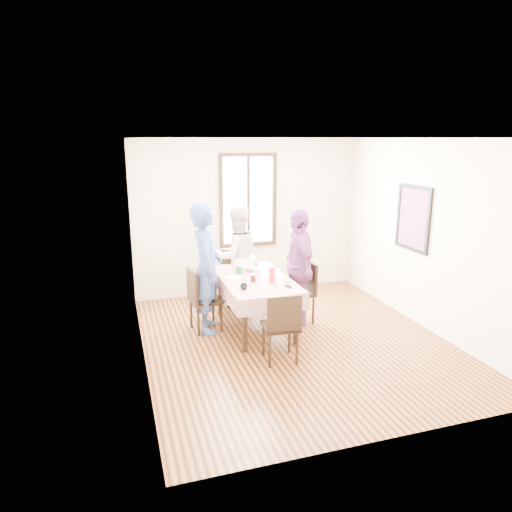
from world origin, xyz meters
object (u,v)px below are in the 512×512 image
object	(u,v)px
dining_table	(255,304)
chair_near	(280,326)
chair_left	(206,300)
chair_right	(298,293)
person_left	(206,269)
chair_far	(236,278)
person_far	(236,256)
person_right	(298,267)

from	to	relation	value
dining_table	chair_near	bearing A→B (deg)	-90.00
chair_left	chair_right	xyz separation A→B (m)	(1.39, -0.10, 0.00)
person_left	chair_left	bearing A→B (deg)	98.96
chair_right	chair_near	world-z (taller)	same
dining_table	chair_left	distance (m)	0.71
person_left	dining_table	bearing A→B (deg)	-93.03
chair_far	chair_near	distance (m)	2.10
chair_left	chair_near	world-z (taller)	same
chair_far	chair_near	bearing A→B (deg)	91.30
chair_left	chair_near	xyz separation A→B (m)	(0.69, -1.20, 0.00)
chair_near	person_far	bearing A→B (deg)	95.34
chair_far	chair_near	size ratio (longest dim) A/B	1.00
chair_right	person_right	bearing A→B (deg)	87.45
chair_left	person_right	size ratio (longest dim) A/B	0.53
chair_right	person_left	bearing A→B (deg)	83.46
person_far	person_right	size ratio (longest dim) A/B	0.96
chair_far	person_far	distance (m)	0.38
dining_table	chair_right	bearing A→B (deg)	3.94
dining_table	person_far	bearing A→B (deg)	90.00
chair_left	chair_near	distance (m)	1.38
dining_table	chair_right	xyz separation A→B (m)	(0.69, 0.05, 0.08)
dining_table	chair_far	world-z (taller)	chair_far
chair_right	chair_left	bearing A→B (deg)	83.52
dining_table	chair_far	xyz separation A→B (m)	(0.00, 1.05, 0.08)
chair_left	person_right	world-z (taller)	person_right
chair_left	chair_right	size ratio (longest dim) A/B	1.00
dining_table	person_far	xyz separation A→B (m)	(0.00, 1.03, 0.46)
dining_table	chair_left	xyz separation A→B (m)	(-0.69, 0.14, 0.08)
dining_table	chair_near	world-z (taller)	chair_near
person_far	chair_right	bearing A→B (deg)	115.40
person_left	person_right	world-z (taller)	person_left
chair_right	chair_far	world-z (taller)	same
person_left	person_right	distance (m)	1.36
chair_right	person_left	xyz separation A→B (m)	(-1.37, 0.10, 0.47)
chair_far	chair_near	xyz separation A→B (m)	(0.00, -2.10, 0.00)
chair_left	chair_right	distance (m)	1.39
chair_left	person_far	bearing A→B (deg)	134.19
dining_table	person_left	world-z (taller)	person_left
chair_near	person_left	size ratio (longest dim) A/B	0.49
person_far	dining_table	bearing A→B (deg)	80.22
dining_table	chair_left	world-z (taller)	chair_left
chair_right	person_left	size ratio (longest dim) A/B	0.49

